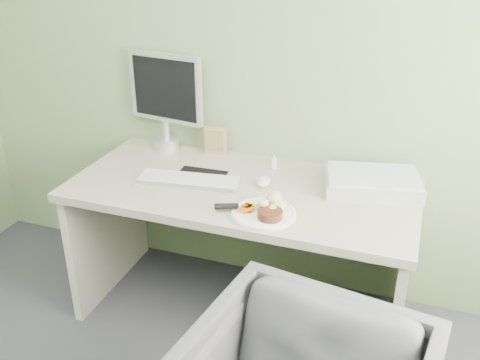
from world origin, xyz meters
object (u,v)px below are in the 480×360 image
(plate, at_px, (264,214))
(scanner, at_px, (372,183))
(desk, at_px, (242,220))
(monitor, at_px, (166,96))

(plate, distance_m, scanner, 0.56)
(desk, distance_m, scanner, 0.63)
(plate, xyz_separation_m, monitor, (-0.71, 0.55, 0.28))
(desk, relative_size, monitor, 3.14)
(desk, height_order, monitor, monitor)
(monitor, bearing_deg, desk, -21.95)
(desk, height_order, scanner, scanner)
(monitor, bearing_deg, plate, -29.10)
(scanner, bearing_deg, desk, -176.88)
(monitor, bearing_deg, scanner, 0.77)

